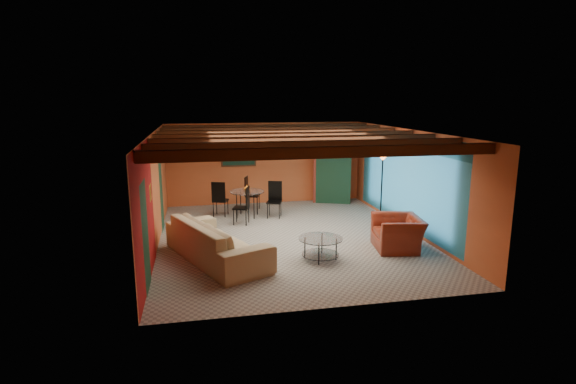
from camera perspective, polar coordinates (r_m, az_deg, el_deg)
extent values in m
cube|color=gray|center=(11.61, 0.20, -5.76)|extent=(6.50, 8.00, 0.01)
cube|color=silver|center=(11.09, 0.21, 7.65)|extent=(6.50, 8.00, 0.01)
cube|color=#C4592D|center=(15.16, -2.86, 3.64)|extent=(6.50, 0.02, 2.70)
cube|color=maroon|center=(11.10, -16.47, 0.11)|extent=(0.02, 8.00, 2.70)
cube|color=teal|center=(12.34, 15.16, 1.34)|extent=(0.02, 8.00, 2.70)
imported|color=tan|center=(10.07, -9.02, -6.07)|extent=(2.30, 3.24, 0.88)
imported|color=maroon|center=(10.98, 13.70, -5.04)|extent=(1.22, 1.34, 0.78)
cube|color=maroon|center=(15.41, 5.44, 2.39)|extent=(1.25, 0.93, 1.98)
cube|color=black|center=(14.97, -6.27, 4.64)|extent=(1.05, 0.03, 0.65)
imported|color=#26661E|center=(15.25, 5.54, 6.97)|extent=(0.53, 0.49, 0.49)
imported|color=orange|center=(13.40, -5.24, 1.78)|extent=(0.23, 0.23, 0.19)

